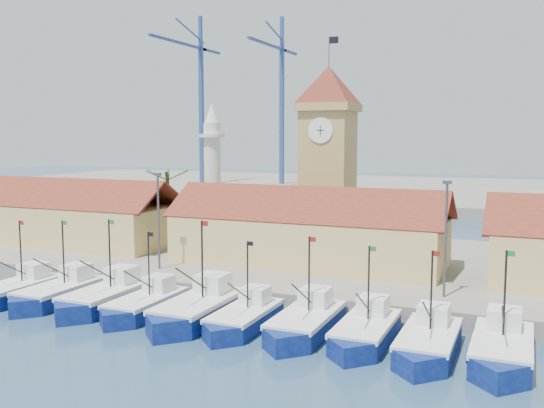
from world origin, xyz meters
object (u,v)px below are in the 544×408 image
at_px(boat_0, 15,292).
at_px(minaret, 212,172).
at_px(clock_tower, 328,155).
at_px(boat_5, 243,320).

relative_size(boat_0, minaret, 0.58).
relative_size(clock_tower, minaret, 1.39).
xyz_separation_m(boat_0, clock_tower, (20.16, 23.66, 11.22)).
distance_m(boat_0, clock_tower, 33.04).
relative_size(boat_5, clock_tower, 0.39).
distance_m(boat_0, minaret, 27.68).
xyz_separation_m(boat_5, minaret, (-16.12, 25.07, 9.04)).
bearing_deg(clock_tower, boat_5, -87.23).
xyz_separation_m(clock_tower, minaret, (-15.00, 2.00, -2.23)).
height_order(clock_tower, minaret, clock_tower).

